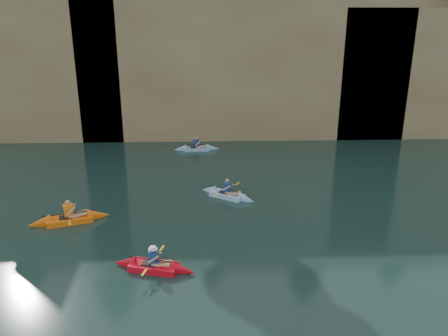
{
  "coord_description": "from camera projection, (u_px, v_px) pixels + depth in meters",
  "views": [
    {
      "loc": [
        -0.74,
        -10.22,
        8.45
      ],
      "look_at": [
        -0.13,
        6.09,
        3.0
      ],
      "focal_mm": 35.0,
      "sensor_mm": 36.0,
      "label": 1
    }
  ],
  "objects": [
    {
      "name": "sea_cave_center",
      "position": [
        164.0,
        119.0,
        32.55
      ],
      "size": [
        3.5,
        1.0,
        3.2
      ],
      "primitive_type": "cube",
      "color": "black",
      "rests_on": "ground"
    },
    {
      "name": "kayaker_ltblue_mid",
      "position": [
        196.0,
        148.0,
        30.3
      ],
      "size": [
        3.15,
        2.35,
        1.19
      ],
      "rotation": [
        0.0,
        0.0,
        0.06
      ],
      "color": "#7FB0D5",
      "rests_on": "ground"
    },
    {
      "name": "main_kayaker",
      "position": [
        154.0,
        266.0,
        15.65
      ],
      "size": [
        3.17,
        2.07,
        1.15
      ],
      "rotation": [
        0.0,
        0.0,
        -0.26
      ],
      "color": "red",
      "rests_on": "ground"
    },
    {
      "name": "cliff",
      "position": [
        215.0,
        51.0,
        38.93
      ],
      "size": [
        70.0,
        16.0,
        12.0
      ],
      "primitive_type": "cube",
      "color": "tan",
      "rests_on": "ground"
    },
    {
      "name": "kayaker_orange",
      "position": [
        69.0,
        219.0,
        19.39
      ],
      "size": [
        3.53,
        2.48,
        1.32
      ],
      "rotation": [
        0.0,
        0.0,
        0.31
      ],
      "color": "orange",
      "rests_on": "ground"
    },
    {
      "name": "kayaker_ltblue_near",
      "position": [
        227.0,
        194.0,
        22.19
      ],
      "size": [
        2.98,
        2.39,
        1.23
      ],
      "rotation": [
        0.0,
        0.0,
        -0.61
      ],
      "color": "#98C9FF",
      "rests_on": "ground"
    },
    {
      "name": "sea_cave_east",
      "position": [
        350.0,
        109.0,
        32.84
      ],
      "size": [
        5.0,
        1.0,
        4.5
      ],
      "primitive_type": "cube",
      "color": "black",
      "rests_on": "ground"
    },
    {
      "name": "ground",
      "position": [
        236.0,
        336.0,
        12.39
      ],
      "size": [
        160.0,
        160.0,
        0.0
      ],
      "primitive_type": "plane",
      "color": "black",
      "rests_on": "ground"
    },
    {
      "name": "cliff_slab_center",
      "position": [
        244.0,
        62.0,
        32.08
      ],
      "size": [
        24.0,
        2.4,
        11.4
      ],
      "primitive_type": "cube",
      "color": "#98885C",
      "rests_on": "ground"
    }
  ]
}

